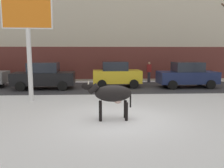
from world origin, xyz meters
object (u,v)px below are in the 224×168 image
Objects in this scene: car_yellow_hatchback at (116,74)px; pedestrian_far_left at (149,72)px; billboard at (27,18)px; car_black_sedan at (44,76)px; car_navy_sedan at (187,75)px; pedestrian_by_cars at (58,72)px; pedestrian_near_billboard at (56,72)px; cow_black at (111,94)px.

pedestrian_far_left is at bearing 39.08° from car_yellow_hatchback.
car_black_sedan is at bearing 93.19° from billboard.
pedestrian_by_cars is at bearing 163.41° from car_navy_sedan.
car_navy_sedan is 2.45× the size of pedestrian_near_billboard.
billboard is 5.20m from car_black_sedan.
car_yellow_hatchback is 2.05× the size of pedestrian_by_cars.
car_navy_sedan is 2.45× the size of pedestrian_by_cars.
car_black_sedan is 2.45× the size of pedestrian_far_left.
pedestrian_by_cars is at bearing 110.03° from cow_black.
billboard is at bearing -138.16° from pedestrian_far_left.
pedestrian_by_cars is (0.11, 0.00, 0.00)m from pedestrian_near_billboard.
billboard reaches higher than car_black_sedan.
car_black_sedan is 1.20× the size of car_yellow_hatchback.
car_black_sedan and car_navy_sedan have the same top height.
cow_black is 0.45× the size of car_navy_sedan.
pedestrian_by_cars is (0.18, 7.01, -3.43)m from billboard.
pedestrian_by_cars is at bearing 88.54° from billboard.
pedestrian_near_billboard is at bearing 180.00° from pedestrian_by_cars.
car_black_sedan is at bearing 119.41° from cow_black.
billboard is at bearing -91.46° from pedestrian_by_cars.
pedestrian_by_cars is at bearing 82.65° from car_black_sedan.
billboard is 7.81m from pedestrian_by_cars.
car_black_sedan reaches higher than cow_black.
pedestrian_by_cars is (0.40, 3.09, -0.03)m from car_black_sedan.
cow_black is 6.45m from billboard.
billboard reaches higher than pedestrian_far_left.
car_yellow_hatchback is at bearing 84.52° from cow_black.
pedestrian_near_billboard is 1.00× the size of pedestrian_far_left.
pedestrian_by_cars is (-3.91, 10.74, -0.11)m from cow_black.
cow_black is at bearing -109.21° from pedestrian_far_left.
billboard is at bearing -86.81° from car_black_sedan.
billboard is 3.21× the size of pedestrian_by_cars.
car_black_sedan reaches higher than pedestrian_by_cars.
car_black_sedan is at bearing -97.35° from pedestrian_by_cars.
car_black_sedan is 5.16m from car_yellow_hatchback.
pedestrian_far_left is at bearing 41.84° from billboard.
pedestrian_far_left is at bearing 0.00° from pedestrian_by_cars.
cow_black is 1.09× the size of pedestrian_far_left.
pedestrian_by_cars is at bearing 0.00° from pedestrian_near_billboard.
cow_black is 1.09× the size of pedestrian_near_billboard.
car_navy_sedan is at bearing -16.42° from pedestrian_near_billboard.
pedestrian_far_left is (7.77, 0.00, 0.00)m from pedestrian_near_billboard.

